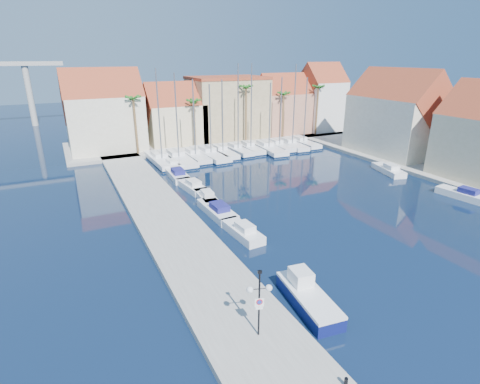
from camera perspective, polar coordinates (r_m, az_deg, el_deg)
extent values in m
plane|color=black|center=(30.56, 13.53, -11.53)|extent=(260.00, 260.00, 0.00)
cube|color=gray|center=(37.48, -10.83, -4.69)|extent=(6.00, 77.00, 0.50)
cube|color=gray|center=(74.55, -3.99, 8.06)|extent=(54.00, 16.00, 0.50)
cube|color=gray|center=(62.25, 27.96, 3.31)|extent=(12.00, 60.00, 0.50)
cylinder|color=black|center=(21.91, 2.93, -16.61)|extent=(0.11, 0.11, 4.30)
cylinder|color=black|center=(21.30, 2.24, -14.60)|extent=(0.53, 0.21, 0.05)
cylinder|color=black|center=(21.40, 3.70, -14.45)|extent=(0.53, 0.21, 0.05)
sphere|color=white|center=(21.25, 1.51, -14.67)|extent=(0.39, 0.39, 0.39)
sphere|color=white|center=(21.45, 4.42, -14.37)|extent=(0.39, 0.39, 0.39)
cube|color=black|center=(20.76, 3.03, -12.08)|extent=(0.26, 0.19, 0.17)
cube|color=white|center=(21.80, 2.97, -16.48)|extent=(0.52, 0.18, 0.54)
cylinder|color=red|center=(21.74, 2.99, -16.41)|extent=(0.36, 0.12, 0.37)
cylinder|color=#1933A5|center=(21.74, 2.99, -16.43)|extent=(0.25, 0.09, 0.26)
cube|color=white|center=(22.02, 2.95, -17.27)|extent=(0.42, 0.15, 0.15)
cylinder|color=black|center=(21.13, 15.84, -26.10)|extent=(0.19, 0.19, 0.47)
cube|color=#0E1452|center=(26.21, 10.37, -15.99)|extent=(2.67, 6.12, 0.89)
cube|color=white|center=(25.90, 10.44, -15.01)|extent=(2.67, 6.12, 0.20)
cube|color=white|center=(26.44, 9.24, -12.70)|extent=(1.46, 1.72, 1.09)
cube|color=white|center=(34.82, 0.30, -6.03)|extent=(2.14, 5.58, 0.80)
cube|color=white|center=(34.10, 0.77, -5.33)|extent=(1.36, 2.00, 0.60)
cube|color=white|center=(39.38, -3.51, -2.87)|extent=(2.24, 6.44, 0.80)
cube|color=navy|center=(38.57, -3.14, -2.24)|extent=(1.50, 2.27, 0.60)
cube|color=white|center=(43.02, -5.18, -0.87)|extent=(1.97, 5.16, 0.80)
cube|color=white|center=(42.32, -5.01, -0.22)|extent=(1.25, 1.85, 0.60)
cube|color=white|center=(46.90, -7.37, 0.84)|extent=(2.44, 5.94, 0.80)
cube|color=white|center=(46.18, -7.10, 1.46)|extent=(1.50, 2.15, 0.60)
cube|color=white|center=(51.83, -9.58, 2.60)|extent=(2.32, 6.56, 0.80)
cube|color=navy|center=(51.03, -9.43, 3.15)|extent=(1.54, 2.33, 0.60)
cube|color=white|center=(56.47, -10.46, 4.00)|extent=(2.29, 5.93, 0.80)
cube|color=white|center=(55.75, -10.30, 4.55)|extent=(1.45, 2.13, 0.60)
cube|color=white|center=(50.88, 30.78, -0.38)|extent=(2.53, 5.91, 0.80)
cube|color=navy|center=(50.45, 31.49, 0.18)|extent=(1.52, 2.15, 0.60)
cube|color=white|center=(57.27, 21.67, 3.12)|extent=(3.37, 6.27, 0.80)
cube|color=white|center=(56.61, 22.08, 3.62)|extent=(1.83, 2.37, 0.60)
cube|color=white|center=(59.15, -11.91, 4.74)|extent=(3.03, 10.79, 1.00)
cube|color=#0B1C3A|center=(59.23, -11.89, 4.44)|extent=(3.09, 10.85, 0.28)
cube|color=white|center=(59.96, -12.25, 5.71)|extent=(2.03, 3.26, 0.60)
cylinder|color=slate|center=(57.22, -12.27, 11.43)|extent=(0.20, 0.20, 13.11)
cube|color=white|center=(59.70, -9.44, 5.04)|extent=(2.96, 11.36, 1.00)
cube|color=#0B1C3A|center=(59.79, -9.42, 4.74)|extent=(3.02, 11.42, 0.28)
cube|color=white|center=(60.56, -9.80, 6.02)|extent=(2.07, 3.41, 0.60)
cylinder|color=slate|center=(57.81, -9.65, 11.34)|extent=(0.20, 0.20, 12.40)
cube|color=white|center=(60.65, -6.93, 5.40)|extent=(2.57, 9.19, 1.00)
cube|color=#0B1C3A|center=(60.73, -6.91, 5.11)|extent=(2.63, 9.25, 0.28)
cube|color=white|center=(61.29, -7.26, 6.31)|extent=(1.72, 2.78, 0.60)
cylinder|color=slate|center=(58.97, -7.02, 11.15)|extent=(0.20, 0.20, 11.42)
cube|color=white|center=(61.59, -4.64, 5.71)|extent=(3.39, 10.92, 1.00)
cube|color=#0B1C3A|center=(61.67, -4.63, 5.42)|extent=(3.45, 10.98, 0.28)
cube|color=white|center=(62.35, -5.08, 6.64)|extent=(2.14, 3.34, 0.60)
cylinder|color=slate|center=(59.93, -4.58, 11.00)|extent=(0.20, 0.20, 10.65)
cube|color=white|center=(62.77, -2.78, 6.03)|extent=(2.42, 9.23, 1.00)
cube|color=#0B1C3A|center=(62.85, -2.77, 5.75)|extent=(2.49, 9.29, 0.28)
cube|color=white|center=(63.41, -3.13, 6.91)|extent=(1.69, 2.77, 0.60)
cylinder|color=slate|center=(61.15, -2.70, 11.51)|extent=(0.20, 0.20, 11.26)
cube|color=white|center=(64.11, -0.46, 6.35)|extent=(2.56, 8.45, 1.00)
cube|color=#0B1C3A|center=(64.18, -0.46, 6.07)|extent=(2.62, 8.51, 0.28)
cube|color=white|center=(64.64, -0.81, 7.19)|extent=(1.64, 2.58, 0.60)
cylinder|color=slate|center=(62.41, -0.29, 12.80)|extent=(0.20, 0.20, 13.61)
cube|color=white|center=(65.37, 1.51, 6.62)|extent=(2.48, 8.38, 1.00)
cube|color=#0B1C3A|center=(65.44, 1.50, 6.34)|extent=(2.54, 8.44, 0.28)
cube|color=white|center=(65.92, 1.20, 7.45)|extent=(1.61, 2.55, 0.60)
cylinder|color=slate|center=(63.69, 1.73, 12.92)|extent=(0.20, 0.20, 13.57)
cube|color=white|center=(65.59, 4.22, 6.61)|extent=(3.58, 10.85, 1.00)
cube|color=#0B1C3A|center=(65.67, 4.21, 6.34)|extent=(3.64, 10.92, 0.28)
cube|color=white|center=(66.35, 3.83, 7.49)|extent=(2.18, 3.34, 0.60)
cylinder|color=slate|center=(64.02, 4.56, 11.56)|extent=(0.20, 0.20, 10.59)
cube|color=white|center=(67.55, 5.85, 6.96)|extent=(2.49, 8.73, 1.00)
cube|color=#0B1C3A|center=(67.62, 5.84, 6.70)|extent=(2.55, 8.79, 0.28)
cube|color=white|center=(68.10, 5.51, 7.77)|extent=(1.65, 2.64, 0.60)
cylinder|color=slate|center=(66.06, 6.23, 12.11)|extent=(0.20, 0.20, 11.36)
cube|color=white|center=(68.63, 7.78, 7.09)|extent=(3.15, 9.42, 1.00)
cube|color=#0B1C3A|center=(68.70, 7.77, 6.83)|extent=(3.21, 9.48, 0.28)
cube|color=white|center=(69.25, 7.44, 7.90)|extent=(1.90, 2.90, 0.60)
cylinder|color=slate|center=(67.00, 8.27, 13.01)|extent=(0.20, 0.20, 13.40)
cube|color=white|center=(70.55, 9.44, 7.36)|extent=(2.48, 9.11, 1.00)
cube|color=#0B1C3A|center=(70.62, 9.43, 7.11)|extent=(2.54, 9.17, 0.28)
cube|color=white|center=(71.11, 9.06, 8.14)|extent=(1.69, 2.75, 0.60)
cylinder|color=slate|center=(69.12, 9.95, 12.21)|extent=(0.20, 0.20, 11.19)
cube|color=beige|center=(67.85, -19.81, 9.83)|extent=(12.00, 9.00, 9.00)
cube|color=maroon|center=(67.28, -20.27, 13.59)|extent=(12.30, 9.00, 9.00)
cube|color=beige|center=(70.34, -9.88, 10.20)|extent=(10.00, 8.00, 7.00)
cube|color=maroon|center=(69.84, -10.05, 13.03)|extent=(10.30, 8.00, 8.00)
cube|color=#9A875E|center=(74.74, -1.91, 12.61)|extent=(14.00, 10.00, 11.00)
cube|color=maroon|center=(74.21, -1.97, 17.01)|extent=(14.20, 10.20, 0.50)
cube|color=#B2745A|center=(79.73, 6.46, 11.88)|extent=(10.00, 8.00, 8.00)
cube|color=maroon|center=(79.26, 6.58, 14.74)|extent=(10.30, 8.00, 8.00)
cube|color=white|center=(83.95, 12.20, 12.66)|extent=(8.00, 8.00, 10.00)
cube|color=maroon|center=(83.48, 12.45, 16.06)|extent=(8.30, 8.00, 8.00)
cube|color=beige|center=(66.74, 22.48, 9.34)|extent=(9.00, 14.00, 9.00)
cube|color=maroon|center=(66.17, 23.01, 13.16)|extent=(9.00, 14.30, 9.00)
cylinder|color=brown|center=(63.54, -15.61, 9.65)|extent=(0.36, 0.36, 9.00)
sphere|color=#1E5F1B|center=(62.95, -15.99, 13.53)|extent=(2.60, 2.60, 2.60)
cylinder|color=brown|center=(66.15, -6.95, 10.18)|extent=(0.36, 0.36, 8.00)
sphere|color=#1E5F1B|center=(65.61, -7.10, 13.49)|extent=(2.60, 2.60, 2.60)
cylinder|color=brown|center=(69.88, 0.92, 11.68)|extent=(0.36, 0.36, 10.00)
sphere|color=#1E5F1B|center=(69.33, 0.94, 15.64)|extent=(2.60, 2.60, 2.60)
cylinder|color=brown|center=(73.92, 6.57, 11.43)|extent=(0.36, 0.36, 8.50)
sphere|color=#1E5F1B|center=(73.43, 6.70, 14.59)|extent=(2.60, 2.60, 2.60)
cylinder|color=brown|center=(78.41, 11.64, 12.02)|extent=(0.36, 0.36, 9.50)
sphere|color=#1E5F1B|center=(77.93, 11.88, 15.36)|extent=(2.60, 2.60, 2.60)
cylinder|color=#9E9E99|center=(102.06, -29.37, 12.71)|extent=(1.40, 1.40, 14.00)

